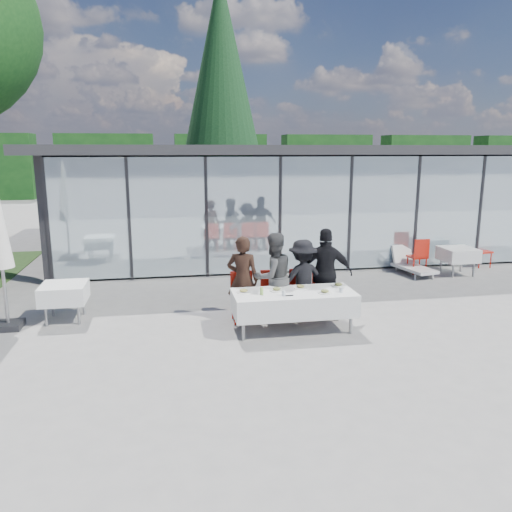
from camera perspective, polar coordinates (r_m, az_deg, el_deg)
The scene contains 26 objects.
ground at distance 9.59m, azimuth 1.94°, elevation -8.26°, with size 90.00×90.00×0.00m, color gray.
pavilion at distance 17.43m, azimuth 2.89°, elevation 8.17°, with size 14.80×8.80×3.44m.
treeline at distance 36.81m, azimuth -10.39°, elevation 10.12°, with size 62.50×2.00×4.40m.
dining_table at distance 9.34m, azimuth 4.32°, elevation -5.36°, with size 2.26×0.96×0.75m.
diner_a at distance 9.71m, azimuth -1.52°, elevation -2.68°, with size 0.62×0.62×1.71m, color black.
diner_chair_a at distance 9.88m, azimuth -1.59°, elevation -4.35°, with size 0.44×0.44×0.97m.
diner_b at distance 9.81m, azimuth 1.99°, elevation -2.40°, with size 0.85×0.85×1.76m, color #494949.
diner_chair_b at distance 9.98m, azimuth 1.87°, elevation -4.17°, with size 0.44×0.44×0.97m.
diner_c at distance 9.97m, azimuth 5.33°, elevation -2.68°, with size 1.03×1.03×1.60m, color black.
diner_chair_c at distance 10.12m, azimuth 5.17°, elevation -3.99°, with size 0.44×0.44×0.97m.
diner_d at distance 10.08m, azimuth 7.97°, elevation -1.96°, with size 1.06×1.06×1.81m, color black.
diner_chair_d at distance 10.25m, azimuth 7.77°, elevation -3.84°, with size 0.44×0.44×0.97m.
plate_a at distance 9.20m, azimuth -1.42°, elevation -4.05°, with size 0.26×0.26×0.07m.
plate_b at distance 9.32m, azimuth 2.38°, elevation -3.84°, with size 0.26×0.26×0.07m.
plate_c at distance 9.52m, azimuth 5.12°, elevation -3.54°, with size 0.26×0.26×0.07m.
plate_d at distance 9.75m, azimuth 9.42°, elevation -3.28°, with size 0.26×0.26×0.07m.
plate_extra at distance 9.25m, azimuth 7.87°, elevation -4.07°, with size 0.26×0.26×0.07m.
juice_bottle at distance 9.06m, azimuth 0.64°, elevation -4.03°, with size 0.06×0.06×0.13m, color #8CBF4F.
drinking_glasses at distance 9.16m, azimuth 6.51°, elevation -4.05°, with size 1.17×0.11×0.10m.
folded_eyeglasses at distance 9.02m, azimuth 3.84°, elevation -4.53°, with size 0.14×0.03×0.01m, color black.
spare_table_left at distance 10.56m, azimuth -21.09°, elevation -3.99°, with size 0.86×0.86×0.74m.
spare_table_right at distance 14.51m, azimuth 22.09°, elevation 0.15°, with size 0.86×0.86×0.74m.
spare_chair_a at distance 15.84m, azimuth 24.22°, elevation 0.85°, with size 0.50×0.50×0.97m.
spare_chair_b at distance 14.27m, azimuth 18.14°, elevation 0.18°, with size 0.46×0.46×0.97m.
lounger at distance 14.28m, azimuth 17.24°, elevation -0.90°, with size 0.84×1.42×0.72m.
conifer_tree at distance 22.08m, azimuth -4.00°, elevation 18.96°, with size 4.00×4.00×10.50m.
Camera 1 is at (-1.88, -8.79, 3.33)m, focal length 35.00 mm.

